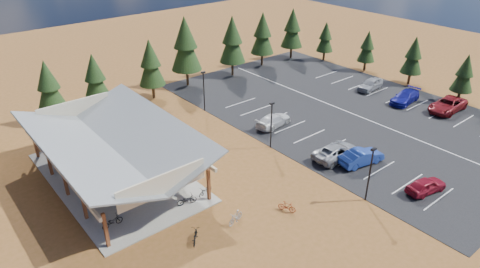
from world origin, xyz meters
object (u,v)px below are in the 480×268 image
at_px(car_6, 448,105).
at_px(car_0, 426,185).
at_px(lamp_post_1, 271,122).
at_px(bike_13, 236,217).
at_px(bike_6, 131,147).
at_px(bike_11, 287,207).
at_px(car_8, 370,84).
at_px(bike_15, 198,137).
at_px(bike_5, 154,183).
at_px(car_3, 274,120).
at_px(bike_3, 60,157).
at_px(bike_4, 187,200).
at_px(bike_0, 112,222).
at_px(bike_12, 195,236).
at_px(bike_2, 72,166).
at_px(bike_1, 110,199).
at_px(car_2, 336,151).
at_px(lamp_post_2, 204,88).
at_px(car_7, 405,97).
at_px(lamp_post_0, 370,171).
at_px(bike_14, 183,154).
at_px(bike_7, 104,142).
at_px(bike_pavilion, 112,141).
at_px(trash_bin_0, 185,157).
at_px(bike_16, 206,191).
at_px(trash_bin_1, 205,156).
at_px(car_1, 361,157).

bearing_deg(car_6, car_0, -68.12).
bearing_deg(lamp_post_1, bike_13, -145.64).
relative_size(bike_6, bike_11, 1.13).
bearing_deg(car_8, bike_15, -101.41).
relative_size(car_0, car_6, 0.67).
bearing_deg(lamp_post_1, bike_5, 174.78).
bearing_deg(car_3, bike_3, 62.18).
bearing_deg(bike_4, bike_0, 93.29).
relative_size(bike_4, bike_5, 1.13).
height_order(bike_3, bike_12, bike_3).
bearing_deg(bike_15, bike_0, 89.70).
bearing_deg(bike_2, bike_1, 173.61).
relative_size(bike_11, car_2, 0.29).
xyz_separation_m(lamp_post_2, car_7, (21.49, -14.43, -2.17)).
bearing_deg(bike_5, bike_12, -174.46).
distance_m(lamp_post_0, bike_3, 29.45).
bearing_deg(bike_1, bike_15, -62.53).
bearing_deg(bike_2, bike_14, -126.34).
distance_m(bike_7, car_7, 37.53).
bearing_deg(bike_15, bike_1, 81.36).
distance_m(bike_pavilion, bike_3, 7.59).
relative_size(trash_bin_0, bike_14, 0.59).
bearing_deg(bike_0, trash_bin_0, -66.95).
relative_size(car_6, car_8, 1.29).
bearing_deg(bike_4, lamp_post_0, -111.58).
relative_size(bike_13, car_6, 0.30).
bearing_deg(bike_16, lamp_post_2, 130.69).
xyz_separation_m(bike_12, car_6, (37.44, -0.29, 0.39)).
relative_size(bike_4, bike_12, 0.97).
relative_size(bike_1, bike_15, 0.90).
xyz_separation_m(lamp_post_1, bike_4, (-12.29, -2.80, -2.42)).
bearing_deg(bike_6, lamp_post_0, -155.56).
distance_m(lamp_post_0, car_8, 26.66).
xyz_separation_m(trash_bin_1, bike_1, (-10.47, -1.08, 0.15)).
bearing_deg(bike_0, lamp_post_1, -88.54).
relative_size(bike_2, bike_6, 1.06).
distance_m(bike_0, bike_1, 3.00).
distance_m(lamp_post_2, bike_11, 21.87).
distance_m(bike_11, car_1, 10.93).
bearing_deg(bike_2, lamp_post_0, -149.48).
bearing_deg(car_6, bike_0, -98.19).
bearing_deg(lamp_post_0, bike_0, 150.30).
bearing_deg(lamp_post_2, car_3, -66.71).
relative_size(lamp_post_1, bike_0, 2.93).
relative_size(bike_15, bike_16, 1.13).
bearing_deg(bike_15, bike_12, 115.07).
xyz_separation_m(bike_5, bike_7, (-0.29, 10.10, 0.02)).
xyz_separation_m(lamp_post_2, car_2, (3.54, -17.79, -2.19)).
bearing_deg(bike_0, car_6, -101.08).
bearing_deg(lamp_post_1, lamp_post_2, 90.00).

